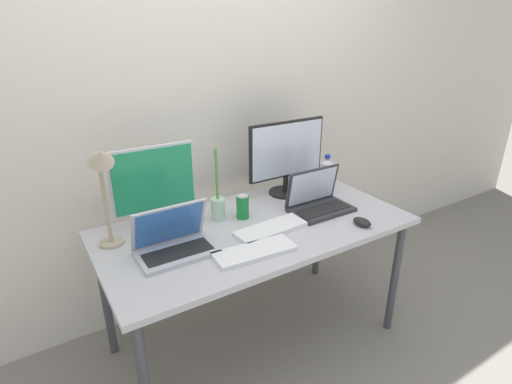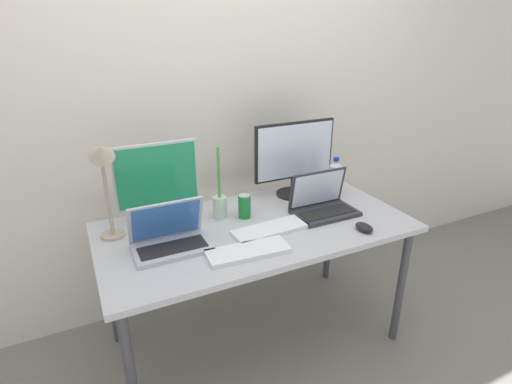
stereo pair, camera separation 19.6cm
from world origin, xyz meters
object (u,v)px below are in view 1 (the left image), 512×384
mouse_by_keyboard (362,222)px  desk_lamp (103,178)px  soda_can_near_keyboard (243,207)px  bamboo_vase (218,206)px  keyboard_main (255,251)px  laptop_silver (174,242)px  work_desk (256,235)px  monitor_left (154,185)px  keyboard_aux (272,229)px  monitor_center (287,155)px  laptop_secondary (318,200)px  water_bottle (326,176)px

mouse_by_keyboard → desk_lamp: bearing=153.4°
soda_can_near_keyboard → bamboo_vase: bamboo_vase is taller
keyboard_main → mouse_by_keyboard: 0.61m
keyboard_main → desk_lamp: (-0.52, 0.38, 0.33)m
laptop_silver → keyboard_main: size_ratio=0.92×
work_desk → bamboo_vase: (-0.13, 0.16, 0.14)m
monitor_left → desk_lamp: 0.29m
work_desk → laptop_silver: size_ratio=4.58×
keyboard_aux → soda_can_near_keyboard: size_ratio=3.03×
bamboo_vase → monitor_center: bearing=10.6°
laptop_secondary → keyboard_main: bearing=-158.7°
monitor_left → laptop_secondary: (0.81, -0.28, -0.17)m
laptop_secondary → laptop_silver: bearing=-179.4°
monitor_center → keyboard_aux: 0.54m
desk_lamp → monitor_center: bearing=5.9°
laptop_silver → laptop_secondary: size_ratio=1.01×
keyboard_aux → mouse_by_keyboard: bearing=-28.7°
keyboard_main → soda_can_near_keyboard: (0.13, 0.34, 0.05)m
laptop_silver → keyboard_aux: size_ratio=0.89×
keyboard_main → desk_lamp: size_ratio=0.75×
water_bottle → soda_can_near_keyboard: (-0.59, -0.02, -0.05)m
work_desk → bamboo_vase: size_ratio=4.08×
monitor_center → laptop_secondary: bearing=-86.9°
work_desk → monitor_center: monitor_center is taller
monitor_left → bamboo_vase: 0.34m
keyboard_main → soda_can_near_keyboard: size_ratio=2.94×
mouse_by_keyboard → laptop_silver: bearing=158.7°
work_desk → water_bottle: size_ratio=6.44×
desk_lamp → keyboard_aux: bearing=-18.9°
keyboard_main → desk_lamp: 0.72m
laptop_secondary → bamboo_vase: size_ratio=0.88×
work_desk → monitor_center: size_ratio=3.11×
work_desk → laptop_secondary: (0.38, -0.02, 0.12)m
monitor_left → soda_can_near_keyboard: bearing=-20.1°
work_desk → keyboard_aux: bearing=-70.6°
bamboo_vase → work_desk: bearing=-50.6°
monitor_center → desk_lamp: bearing=-174.1°
desk_lamp → laptop_secondary: bearing=-9.2°
soda_can_near_keyboard → desk_lamp: desk_lamp is taller
laptop_silver → monitor_center: bearing=19.3°
laptop_secondary → keyboard_aux: bearing=-168.7°
monitor_left → water_bottle: size_ratio=1.73×
monitor_left → laptop_silver: bearing=-95.1°
water_bottle → bamboo_vase: bamboo_vase is taller
monitor_center → water_bottle: size_ratio=2.07×
keyboard_aux → bamboo_vase: size_ratio=1.00×
mouse_by_keyboard → monitor_center: bearing=93.2°
laptop_silver → keyboard_main: (0.30, -0.20, -0.04)m
laptop_secondary → keyboard_main: size_ratio=0.91×
bamboo_vase → water_bottle: bearing=-2.6°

